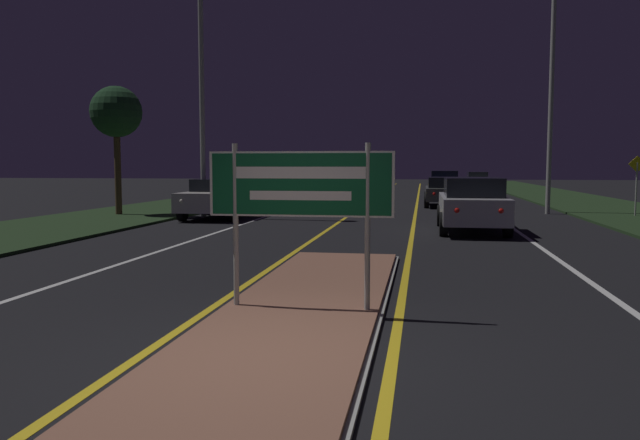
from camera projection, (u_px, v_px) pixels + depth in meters
The scene contains 21 objects.
ground_plane at pixel (261, 363), 5.95m from camera, with size 160.00×160.00×0.00m, color black.
median_island at pixel (301, 312), 7.88m from camera, with size 2.09×9.93×0.10m.
verge_left at pixel (167, 208), 27.15m from camera, with size 5.00×100.00×0.08m.
verge_right at pixel (632, 213), 24.07m from camera, with size 5.00×100.00×0.08m.
centre_line_yellow_left at pixel (366, 204), 30.72m from camera, with size 0.12×70.00×0.01m.
centre_line_yellow_right at pixel (417, 204), 30.32m from camera, with size 0.12×70.00×0.01m.
lane_line_white_left at pixel (307, 203), 31.20m from camera, with size 0.12×70.00×0.01m.
lane_line_white_right at pixel (479, 205), 29.84m from camera, with size 0.12×70.00×0.01m.
edge_line_white_left at pixel (249, 202), 31.69m from camera, with size 0.10×70.00×0.01m.
edge_line_white_right at pixel (545, 205), 29.36m from camera, with size 0.10×70.00×0.01m.
highway_sign at pixel (300, 191), 7.74m from camera, with size 2.33×0.07×2.06m.
streetlight_left_near at pixel (201, 46), 21.93m from camera, with size 0.56×0.56×9.15m.
streetlight_right_near at pixel (554, 17), 23.61m from camera, with size 0.58×0.58×11.43m.
car_receding_0 at pixel (472, 203), 17.76m from camera, with size 1.87×4.70×1.54m.
car_receding_1 at pixel (445, 191), 28.67m from camera, with size 1.92×4.46×1.35m.
car_receding_2 at pixel (444, 182), 40.40m from camera, with size 2.01×4.14×1.54m.
car_receding_3 at pixel (477, 179), 51.59m from camera, with size 1.87×4.73×1.36m.
car_approaching_0 at pixel (220, 197), 22.39m from camera, with size 1.97×4.41×1.40m.
car_approaching_1 at pixel (284, 186), 34.44m from camera, with size 1.96×4.40×1.44m.
warning_sign at pixel (637, 179), 22.36m from camera, with size 0.60×0.06×2.15m.
roadside_palm_left at pixel (116, 113), 22.81m from camera, with size 1.87×1.87×4.70m.
Camera 1 is at (1.50, -5.64, 1.88)m, focal length 35.00 mm.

